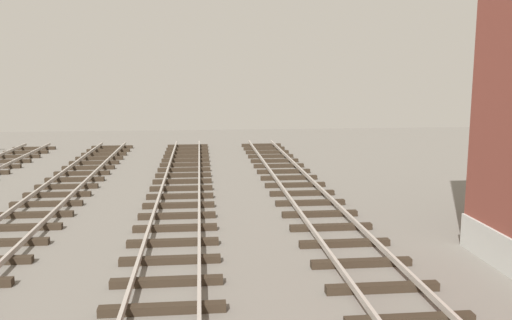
{
  "coord_description": "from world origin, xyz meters",
  "views": [
    {
      "loc": [
        -3.33,
        -4.57,
        4.7
      ],
      "look_at": [
        -1.56,
        12.51,
        1.91
      ],
      "focal_mm": 38.06,
      "sensor_mm": 36.0,
      "label": 1
    }
  ],
  "objects": []
}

